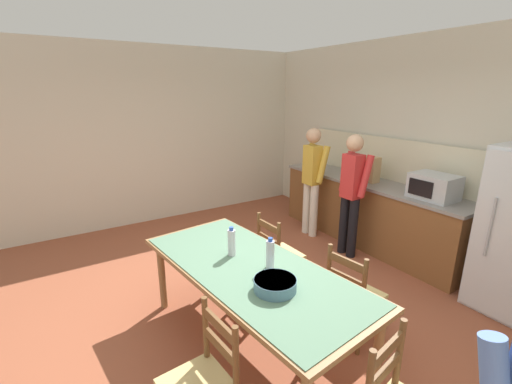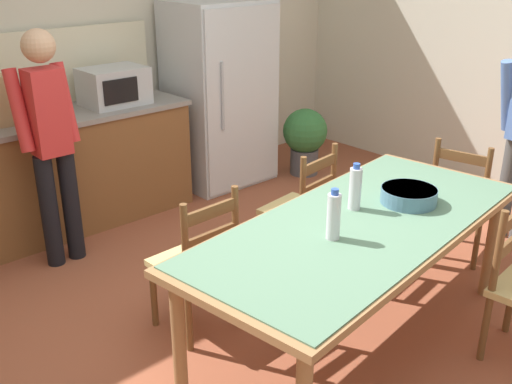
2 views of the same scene
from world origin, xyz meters
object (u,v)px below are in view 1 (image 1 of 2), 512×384
object	(u,v)px
dining_table	(251,274)
person_at_sink	(312,177)
chair_side_near_right	(203,383)
chair_side_far_left	(278,255)
bottle_off_centre	(270,254)
paper_bag	(370,169)
chair_side_far_right	(353,295)
microwave	(434,187)
person_at_counter	(352,190)
serving_bowl	(275,284)
bottle_near_centre	(232,242)

from	to	relation	value
dining_table	person_at_sink	size ratio (longest dim) A/B	1.38
chair_side_near_right	chair_side_far_left	distance (m)	1.83
dining_table	bottle_off_centre	distance (m)	0.26
chair_side_near_right	paper_bag	bearing A→B (deg)	110.01
chair_side_far_right	bottle_off_centre	bearing A→B (deg)	58.39
paper_bag	chair_side_far_left	size ratio (longest dim) A/B	0.40
microwave	person_at_counter	world-z (taller)	person_at_counter
microwave	chair_side_far_left	xyz separation A→B (m)	(-0.59, -1.86, -0.65)
microwave	serving_bowl	distance (m)	2.64
dining_table	person_at_counter	world-z (taller)	person_at_counter
dining_table	chair_side_far_right	distance (m)	0.95
bottle_off_centre	chair_side_near_right	distance (m)	1.07
paper_bag	microwave	bearing A→B (deg)	0.46
dining_table	chair_side_far_right	bearing A→B (deg)	63.80
bottle_off_centre	person_at_sink	size ratio (longest dim) A/B	0.16
bottle_near_centre	serving_bowl	size ratio (longest dim) A/B	0.84
chair_side_far_left	person_at_counter	size ratio (longest dim) A/B	0.55
paper_bag	chair_side_far_right	size ratio (longest dim) A/B	0.40
paper_bag	chair_side_near_right	distance (m)	3.67
bottle_near_centre	paper_bag	bearing A→B (deg)	104.58
microwave	chair_side_far_left	size ratio (longest dim) A/B	0.55
person_at_sink	person_at_counter	distance (m)	0.81
bottle_off_centre	chair_side_far_right	distance (m)	0.88
dining_table	chair_side_far_left	bearing A→B (deg)	129.68
chair_side_near_right	person_at_sink	xyz separation A→B (m)	(-2.20, 2.78, 0.50)
paper_bag	person_at_sink	size ratio (longest dim) A/B	0.22
serving_bowl	chair_side_far_left	bearing A→B (deg)	143.17
dining_table	chair_side_far_left	size ratio (longest dim) A/B	2.53
chair_side_near_right	microwave	bearing A→B (deg)	94.99
person_at_sink	chair_side_far_left	bearing A→B (deg)	-143.06
microwave	chair_side_far_left	bearing A→B (deg)	-107.46
paper_bag	serving_bowl	bearing A→B (deg)	-62.61
person_at_counter	chair_side_far_left	bearing A→B (deg)	-170.91
bottle_off_centre	serving_bowl	xyz separation A→B (m)	(0.30, -0.16, -0.07)
dining_table	bottle_near_centre	size ratio (longest dim) A/B	8.53
bottle_near_centre	chair_side_far_left	size ratio (longest dim) A/B	0.30
person_at_counter	bottle_near_centre	bearing A→B (deg)	-165.80
bottle_near_centre	person_at_sink	size ratio (longest dim) A/B	0.16
chair_side_far_right	person_at_counter	xyz separation A→B (m)	(-1.21, 1.23, 0.49)
bottle_near_centre	chair_side_near_right	distance (m)	1.18
chair_side_far_right	paper_bag	bearing A→B (deg)	-59.65
bottle_near_centre	chair_side_near_right	xyz separation A→B (m)	(0.86, -0.67, -0.46)
bottle_near_centre	person_at_sink	distance (m)	2.49
paper_bag	bottle_near_centre	xyz separation A→B (m)	(0.67, -2.59, -0.22)
microwave	person_at_sink	world-z (taller)	person_at_sink
microwave	chair_side_near_right	size ratio (longest dim) A/B	0.55
serving_bowl	person_at_counter	xyz separation A→B (m)	(-1.19, 2.08, 0.11)
paper_bag	chair_side_near_right	bearing A→B (deg)	-64.88
dining_table	bottle_near_centre	bearing A→B (deg)	-173.32
dining_table	bottle_off_centre	xyz separation A→B (m)	(0.10, 0.13, 0.20)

